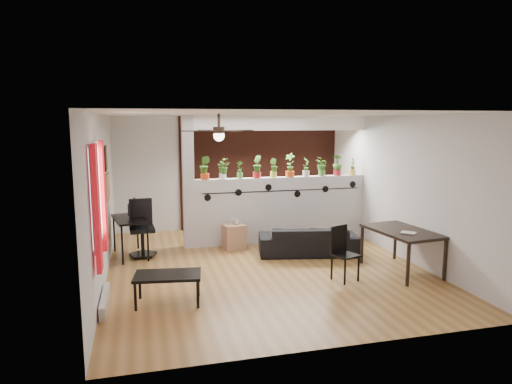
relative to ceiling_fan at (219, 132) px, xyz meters
name	(u,v)px	position (x,y,z in m)	size (l,w,h in m)	color
room_shell	(263,192)	(0.80, 0.30, -1.01)	(6.30, 7.10, 2.90)	brown
partition_wall	(281,209)	(1.60, 1.80, -1.64)	(3.60, 0.18, 1.35)	#BCBCC1
ceiling_header	(282,123)	(1.60, 1.80, 0.14)	(3.60, 0.18, 0.30)	white
pier_column	(188,183)	(-0.31, 1.80, -1.01)	(0.22, 0.20, 2.60)	#BCBCC1
brick_panel	(263,172)	(1.60, 3.27, -1.01)	(3.90, 0.05, 2.60)	brown
vine_decal	(283,191)	(1.60, 1.70, -1.23)	(3.31, 0.01, 0.30)	black
window_assembly	(98,197)	(-1.76, -0.90, -0.81)	(0.09, 1.30, 1.55)	white
baseboard_heater	(105,301)	(-1.74, -0.90, -2.22)	(0.08, 1.00, 0.18)	beige
corkboard	(108,187)	(-1.78, 1.25, -0.96)	(0.03, 0.60, 0.45)	#A1704D
framed_art	(106,158)	(-1.78, 1.20, -0.46)	(0.03, 0.34, 0.44)	#8C7259
ceiling_fan	(219,132)	(0.00, 0.00, 0.00)	(1.19, 1.19, 0.43)	black
potted_plant_0	(205,167)	(0.02, 1.80, -0.72)	(0.31, 0.29, 0.47)	#DB4419
potted_plant_1	(223,168)	(0.37, 1.80, -0.75)	(0.22, 0.25, 0.40)	white
potted_plant_2	(240,169)	(0.72, 1.80, -0.77)	(0.17, 0.14, 0.36)	green
potted_plant_3	(257,166)	(1.07, 1.80, -0.72)	(0.19, 0.24, 0.46)	red
potted_plant_4	(274,167)	(1.42, 1.80, -0.76)	(0.23, 0.24, 0.38)	#D8DE4E
potted_plant_5	(290,164)	(1.78, 1.80, -0.71)	(0.33, 0.33, 0.49)	#D54F19
potted_plant_6	(306,166)	(2.13, 1.80, -0.75)	(0.25, 0.26, 0.40)	silver
potted_plant_7	(322,166)	(2.48, 1.80, -0.75)	(0.19, 0.22, 0.40)	#468932
potted_plant_8	(337,164)	(2.83, 1.80, -0.73)	(0.28, 0.26, 0.44)	red
potted_plant_9	(353,165)	(3.18, 1.80, -0.75)	(0.25, 0.26, 0.40)	#E4CE50
sofa	(308,241)	(1.80, 0.78, -2.06)	(1.75, 0.69, 0.51)	black
cube_shelf	(234,237)	(0.52, 1.46, -2.07)	(0.40, 0.36, 0.49)	#A87958
cup	(237,222)	(0.57, 1.46, -1.77)	(0.14, 0.14, 0.11)	gray
computer_desk	(130,222)	(-1.44, 1.46, -1.66)	(0.71, 1.09, 0.73)	black
monitor	(129,212)	(-1.44, 1.61, -1.50)	(0.05, 0.30, 0.17)	black
office_chair	(142,232)	(-1.22, 1.42, -1.86)	(0.54, 0.54, 1.04)	black
dining_table	(402,234)	(2.95, -0.56, -1.68)	(0.93, 1.38, 0.71)	black
book	(407,234)	(2.85, -0.86, -1.59)	(0.17, 0.23, 0.02)	gray
folding_chair	(342,248)	(1.83, -0.66, -1.81)	(0.44, 0.44, 0.86)	black
coffee_table	(168,277)	(-0.90, -0.97, -1.94)	(0.96, 0.62, 0.42)	black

